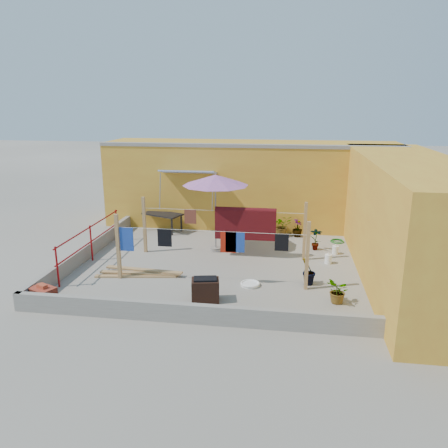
{
  "coord_description": "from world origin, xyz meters",
  "views": [
    {
      "loc": [
        1.95,
        -11.97,
        4.62
      ],
      "look_at": [
        0.12,
        0.3,
        1.17
      ],
      "focal_mm": 35.0,
      "sensor_mm": 36.0,
      "label": 1
    }
  ],
  "objects_px": {
    "outdoor_table": "(163,215)",
    "white_basin": "(250,284)",
    "patio_umbrella": "(215,181)",
    "brazier": "(205,290)",
    "water_jug_a": "(328,259)",
    "green_hose": "(337,241)",
    "plant_back_a": "(282,226)",
    "water_jug_b": "(335,250)",
    "brick_stack": "(43,296)"
  },
  "relations": [
    {
      "from": "green_hose",
      "to": "outdoor_table",
      "type": "bearing_deg",
      "value": 176.05
    },
    {
      "from": "white_basin",
      "to": "plant_back_a",
      "type": "distance_m",
      "value": 4.67
    },
    {
      "from": "white_basin",
      "to": "brazier",
      "type": "bearing_deg",
      "value": -133.07
    },
    {
      "from": "brazier",
      "to": "white_basin",
      "type": "relative_size",
      "value": 1.42
    },
    {
      "from": "white_basin",
      "to": "water_jug_b",
      "type": "xyz_separation_m",
      "value": [
        2.44,
        2.88,
        0.09
      ]
    },
    {
      "from": "patio_umbrella",
      "to": "outdoor_table",
      "type": "xyz_separation_m",
      "value": [
        -2.3,
        1.79,
        -1.66
      ]
    },
    {
      "from": "brick_stack",
      "to": "brazier",
      "type": "height_order",
      "value": "brazier"
    },
    {
      "from": "outdoor_table",
      "to": "water_jug_a",
      "type": "relative_size",
      "value": 4.95
    },
    {
      "from": "patio_umbrella",
      "to": "brazier",
      "type": "height_order",
      "value": "patio_umbrella"
    },
    {
      "from": "outdoor_table",
      "to": "brick_stack",
      "type": "bearing_deg",
      "value": -99.65
    },
    {
      "from": "outdoor_table",
      "to": "water_jug_a",
      "type": "bearing_deg",
      "value": -24.2
    },
    {
      "from": "brazier",
      "to": "water_jug_a",
      "type": "height_order",
      "value": "brazier"
    },
    {
      "from": "brick_stack",
      "to": "plant_back_a",
      "type": "xyz_separation_m",
      "value": [
        5.48,
        6.4,
        0.16
      ]
    },
    {
      "from": "water_jug_b",
      "to": "brick_stack",
      "type": "bearing_deg",
      "value": -146.99
    },
    {
      "from": "brazier",
      "to": "water_jug_b",
      "type": "xyz_separation_m",
      "value": [
        3.43,
        3.94,
        -0.15
      ]
    },
    {
      "from": "brick_stack",
      "to": "green_hose",
      "type": "xyz_separation_m",
      "value": [
        7.4,
        5.96,
        -0.18
      ]
    },
    {
      "from": "water_jug_b",
      "to": "plant_back_a",
      "type": "height_order",
      "value": "plant_back_a"
    },
    {
      "from": "outdoor_table",
      "to": "water_jug_b",
      "type": "height_order",
      "value": "outdoor_table"
    },
    {
      "from": "outdoor_table",
      "to": "brazier",
      "type": "relative_size",
      "value": 2.2
    },
    {
      "from": "green_hose",
      "to": "plant_back_a",
      "type": "height_order",
      "value": "plant_back_a"
    },
    {
      "from": "water_jug_a",
      "to": "brick_stack",
      "type": "bearing_deg",
      "value": -151.35
    },
    {
      "from": "green_hose",
      "to": "brazier",
      "type": "bearing_deg",
      "value": -124.75
    },
    {
      "from": "patio_umbrella",
      "to": "white_basin",
      "type": "relative_size",
      "value": 4.95
    },
    {
      "from": "water_jug_a",
      "to": "green_hose",
      "type": "xyz_separation_m",
      "value": [
        0.48,
        2.18,
        -0.11
      ]
    },
    {
      "from": "patio_umbrella",
      "to": "brick_stack",
      "type": "distance_m",
      "value": 6.08
    },
    {
      "from": "brazier",
      "to": "water_jug_a",
      "type": "distance_m",
      "value": 4.37
    },
    {
      "from": "water_jug_b",
      "to": "plant_back_a",
      "type": "bearing_deg",
      "value": 135.17
    },
    {
      "from": "outdoor_table",
      "to": "brazier",
      "type": "bearing_deg",
      "value": -64.56
    },
    {
      "from": "patio_umbrella",
      "to": "green_hose",
      "type": "height_order",
      "value": "patio_umbrella"
    },
    {
      "from": "water_jug_b",
      "to": "plant_back_a",
      "type": "distance_m",
      "value": 2.45
    },
    {
      "from": "water_jug_a",
      "to": "plant_back_a",
      "type": "distance_m",
      "value": 3.0
    },
    {
      "from": "water_jug_b",
      "to": "green_hose",
      "type": "distance_m",
      "value": 1.3
    },
    {
      "from": "patio_umbrella",
      "to": "white_basin",
      "type": "distance_m",
      "value": 3.84
    },
    {
      "from": "outdoor_table",
      "to": "white_basin",
      "type": "distance_m",
      "value": 5.92
    },
    {
      "from": "brazier",
      "to": "plant_back_a",
      "type": "xyz_separation_m",
      "value": [
        1.7,
        5.66,
        0.09
      ]
    },
    {
      "from": "outdoor_table",
      "to": "water_jug_b",
      "type": "distance_m",
      "value": 6.37
    },
    {
      "from": "brick_stack",
      "to": "water_jug_b",
      "type": "relative_size",
      "value": 2.27
    },
    {
      "from": "patio_umbrella",
      "to": "brazier",
      "type": "bearing_deg",
      "value": -84.18
    },
    {
      "from": "white_basin",
      "to": "green_hose",
      "type": "height_order",
      "value": "white_basin"
    },
    {
      "from": "patio_umbrella",
      "to": "white_basin",
      "type": "xyz_separation_m",
      "value": [
        1.38,
        -2.81,
        -2.22
      ]
    },
    {
      "from": "plant_back_a",
      "to": "brazier",
      "type": "bearing_deg",
      "value": -106.74
    },
    {
      "from": "patio_umbrella",
      "to": "white_basin",
      "type": "height_order",
      "value": "patio_umbrella"
    },
    {
      "from": "water_jug_b",
      "to": "green_hose",
      "type": "xyz_separation_m",
      "value": [
        0.19,
        1.28,
        -0.1
      ]
    },
    {
      "from": "green_hose",
      "to": "plant_back_a",
      "type": "bearing_deg",
      "value": 167.22
    },
    {
      "from": "patio_umbrella",
      "to": "water_jug_a",
      "type": "xyz_separation_m",
      "value": [
        3.53,
        -0.83,
        -2.13
      ]
    },
    {
      "from": "brazier",
      "to": "water_jug_b",
      "type": "distance_m",
      "value": 5.22
    },
    {
      "from": "brick_stack",
      "to": "patio_umbrella",
      "type": "bearing_deg",
      "value": 53.71
    },
    {
      "from": "patio_umbrella",
      "to": "green_hose",
      "type": "xyz_separation_m",
      "value": [
        4.02,
        1.36,
        -2.24
      ]
    },
    {
      "from": "outdoor_table",
      "to": "white_basin",
      "type": "xyz_separation_m",
      "value": [
        3.68,
        -4.6,
        -0.56
      ]
    },
    {
      "from": "outdoor_table",
      "to": "brick_stack",
      "type": "height_order",
      "value": "outdoor_table"
    }
  ]
}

